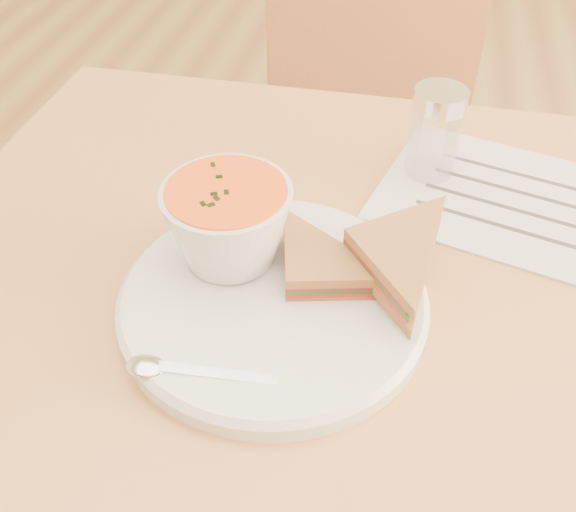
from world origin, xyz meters
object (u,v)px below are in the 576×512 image
(chair_far, at_px, (384,180))
(condiment_shaker, at_px, (435,133))
(plate, at_px, (273,302))
(soup_bowl, at_px, (229,227))
(dining_table, at_px, (363,462))

(chair_far, relative_size, condiment_shaker, 8.72)
(condiment_shaker, bearing_deg, plate, -117.57)
(plate, bearing_deg, chair_far, 83.42)
(plate, height_order, condiment_shaker, condiment_shaker)
(condiment_shaker, bearing_deg, soup_bowl, -130.62)
(soup_bowl, bearing_deg, dining_table, 13.25)
(chair_far, distance_m, plate, 0.68)
(condiment_shaker, bearing_deg, chair_far, 99.42)
(soup_bowl, bearing_deg, chair_far, 78.08)
(plate, distance_m, soup_bowl, 0.08)
(dining_table, bearing_deg, plate, -144.14)
(chair_far, distance_m, soup_bowl, 0.68)
(dining_table, distance_m, condiment_shaker, 0.46)
(dining_table, xyz_separation_m, condiment_shaker, (0.03, 0.18, 0.43))
(dining_table, bearing_deg, condiment_shaker, 81.50)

